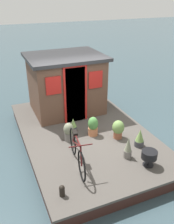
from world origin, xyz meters
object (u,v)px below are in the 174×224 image
Objects in this scene: potted_plant_basil at (128,148)px; potted_plant_rosemary at (118,129)px; potted_plant_succulent at (140,138)px; potted_plant_mint at (69,131)px; houseboat_cabin at (66,83)px; bicycle at (77,151)px; mooring_bollard at (62,190)px; charcoal_grill at (149,155)px; potted_plant_thyme at (93,126)px; potted_plant_geranium at (73,126)px.

potted_plant_basil reaches higher than potted_plant_rosemary.
potted_plant_succulent is 1.86m from potted_plant_mint.
bicycle is (-2.88, 0.73, -0.57)m from houseboat_cabin.
potted_plant_succulent is (0.09, -1.76, -0.14)m from bicycle.
potted_plant_basil is at bearing -171.10° from houseboat_cabin.
potted_plant_mint is 2.01m from mooring_bollard.
potted_plant_basil reaches higher than charcoal_grill.
potted_plant_mint is 1.65m from potted_plant_basil.
potted_plant_thyme reaches higher than potted_plant_succulent.
charcoal_grill is (-0.45, -0.29, 0.01)m from potted_plant_basil.
potted_plant_succulent is 0.62m from potted_plant_basil.
potted_plant_thyme is 2.37m from mooring_bollard.
houseboat_cabin is 3.99m from mooring_bollard.
bicycle is at bearing 79.85° from potted_plant_basil.
bicycle is 1.65m from charcoal_grill.
potted_plant_rosemary is at bearing -55.06° from mooring_bollard.
potted_plant_thyme is 1.06× the size of potted_plant_mint.
bicycle reaches higher than potted_plant_geranium.
potted_plant_basil is at bearing -164.88° from potted_plant_thyme.
houseboat_cabin reaches higher than potted_plant_mint.
mooring_bollard is (-2.18, 1.04, -0.07)m from potted_plant_geranium.
potted_plant_basil is (-0.22, -1.22, -0.11)m from bicycle.
potted_plant_mint is at bearing 39.65° from potted_plant_basil.
bicycle is 2.94× the size of potted_plant_thyme.
potted_plant_geranium is 2.42m from mooring_bollard.
charcoal_grill is at bearing -142.08° from potted_plant_mint.
potted_plant_mint reaches higher than potted_plant_succulent.
potted_plant_thyme is 1.31m from potted_plant_basil.
potted_plant_thyme reaches higher than potted_plant_rosemary.
charcoal_grill is at bearing -113.87° from bicycle.
mooring_bollard is at bearing 140.98° from potted_plant_thyme.
potted_plant_rosemary is 1.31m from charcoal_grill.
potted_plant_thyme is at bearing -175.56° from houseboat_cabin.
mooring_bollard is at bearing 93.33° from charcoal_grill.
bicycle is 1.58m from potted_plant_rosemary.
mooring_bollard is at bearing 159.81° from houseboat_cabin.
mooring_bollard is (-3.67, 1.35, -0.80)m from houseboat_cabin.
houseboat_cabin is 4.24× the size of potted_plant_basil.
houseboat_cabin is at bearing -17.34° from potted_plant_mint.
potted_plant_thyme is at bearing 15.12° from potted_plant_basil.
bicycle is 3.39× the size of potted_plant_succulent.
potted_plant_mint is (-1.82, 0.57, -0.67)m from houseboat_cabin.
potted_plant_basil is (-0.31, 0.54, 0.04)m from potted_plant_succulent.
potted_plant_rosemary is at bearing -65.79° from bicycle.
potted_plant_rosemary is (0.87, -0.22, 0.02)m from potted_plant_basil.
potted_plant_succulent is (-0.96, -0.88, -0.04)m from potted_plant_thyme.
potted_plant_rosemary is (0.56, 0.32, 0.05)m from potted_plant_succulent.
potted_plant_thyme is 1.26× the size of potted_plant_geranium.
charcoal_grill is (-1.72, -0.63, 0.01)m from potted_plant_thyme.
houseboat_cabin is 9.46× the size of mooring_bollard.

